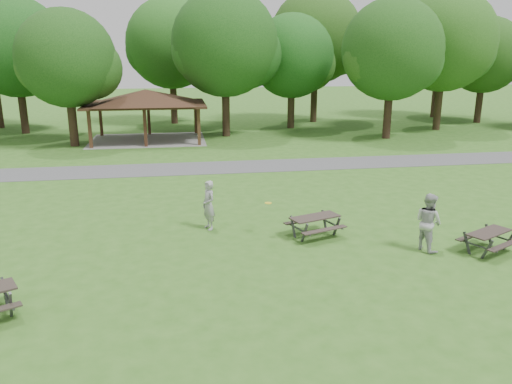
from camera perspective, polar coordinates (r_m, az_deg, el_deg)
name	(u,v)px	position (r m, az deg, el deg)	size (l,w,h in m)	color
ground	(244,269)	(15.41, -1.33, -8.83)	(160.00, 160.00, 0.00)	#31621C
asphalt_path	(211,168)	(28.68, -5.15, 2.79)	(120.00, 3.20, 0.02)	#4A4B4D
pavilion	(146,99)	(38.10, -12.49, 10.34)	(8.60, 7.01, 3.76)	#382114
tree_row_c	(17,50)	(44.57, -25.64, 14.43)	(8.19, 7.80, 10.67)	black
tree_row_d	(68,61)	(37.10, -20.69, 13.79)	(6.93, 6.60, 9.27)	black
tree_row_e	(226,47)	(39.12, -3.43, 16.27)	(8.40, 8.00, 11.02)	black
tree_row_f	(293,59)	(43.58, 4.24, 14.96)	(7.35, 7.00, 9.55)	black
tree_row_g	(393,53)	(39.31, 15.39, 15.09)	(7.77, 7.40, 10.25)	black
tree_row_h	(445,44)	(45.13, 20.81, 15.55)	(8.61, 8.20, 11.37)	black
tree_row_i	(485,57)	(51.22, 24.72, 13.80)	(7.14, 6.80, 9.52)	black
tree_deep_b	(172,46)	(46.92, -9.53, 16.12)	(8.40, 8.00, 11.13)	#311E16
tree_deep_c	(317,40)	(47.73, 6.96, 16.88)	(8.82, 8.40, 11.90)	black
tree_deep_d	(441,45)	(54.07, 20.36, 15.46)	(8.40, 8.00, 11.27)	#311E16
picnic_table_middle	(315,221)	(17.96, 6.76, -3.33)	(2.16, 1.94, 0.78)	#2E2621
picnic_table_far	(489,236)	(18.19, 25.05, -4.62)	(2.11, 1.96, 0.73)	#2B221F
frisbee_in_flight	(268,203)	(17.83, 1.40, -1.27)	(0.33, 0.33, 0.02)	yellow
frisbee_thrower	(209,205)	(18.56, -5.44, -1.51)	(0.68, 0.44, 1.85)	#98989A
frisbee_catcher	(428,222)	(17.47, 19.10, -3.26)	(0.95, 0.74, 1.96)	#AEAEB1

